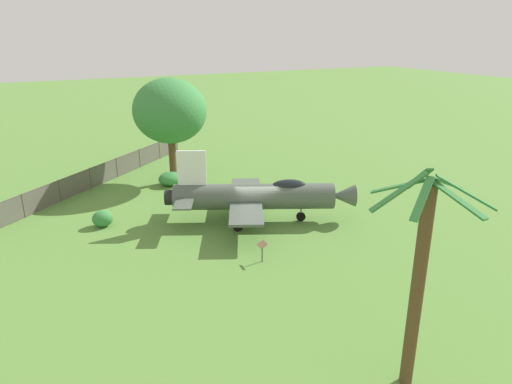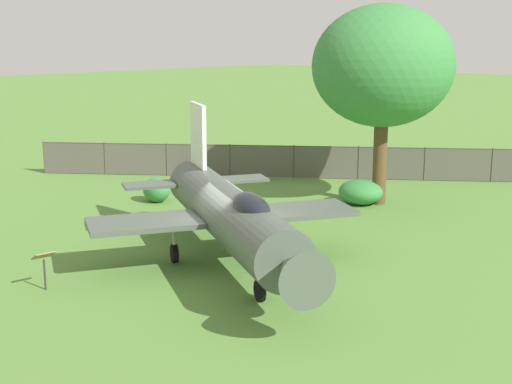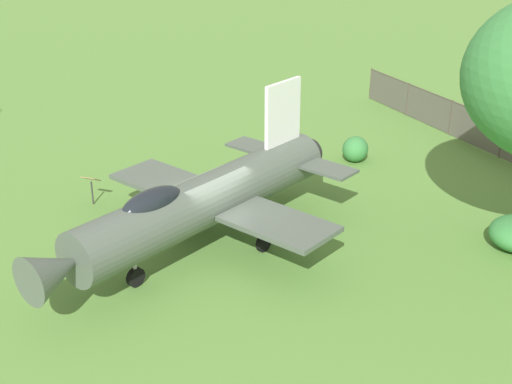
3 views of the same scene
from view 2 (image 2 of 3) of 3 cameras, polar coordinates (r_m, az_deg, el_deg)
name	(u,v)px [view 2 (image 2 of 3)]	position (r m, az deg, el deg)	size (l,w,h in m)	color
ground_plane	(229,267)	(23.03, -2.10, -5.89)	(200.00, 200.00, 0.00)	#568438
display_jet	(232,216)	(22.18, -1.87, -1.85)	(8.55, 11.70, 4.77)	#4C564C
shade_tree	(383,66)	(30.99, 9.92, 9.64)	(6.16, 5.71, 8.37)	brown
perimeter_fence	(294,161)	(36.61, 2.96, 2.46)	(17.24, 19.43, 1.68)	#4C4238
shrub_near_fence	(156,190)	(31.82, -7.78, 0.17)	(1.09, 1.30, 1.06)	#387F3D
shrub_by_tree	(361,192)	(31.46, 8.17, 0.01)	(1.82, 1.93, 1.05)	#387F3D
info_plaque	(44,261)	(21.68, -16.23, -5.20)	(0.63, 0.44, 1.14)	#333333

